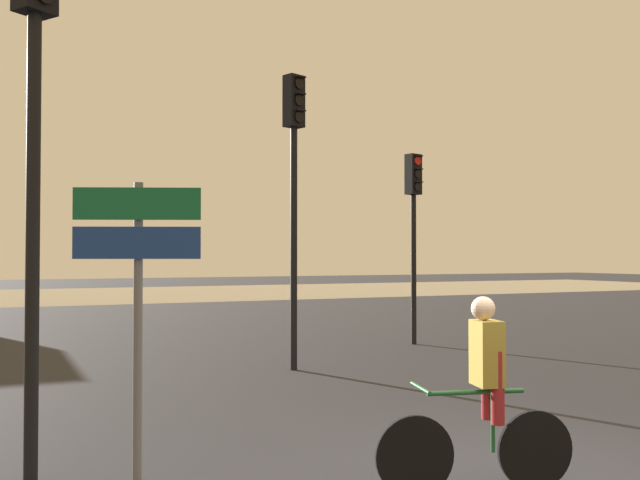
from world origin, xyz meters
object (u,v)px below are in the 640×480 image
object	(u,v)px
direction_sign_post	(137,274)
traffic_light_near_left	(34,87)
traffic_light_far_right	(414,212)
traffic_light_center	(294,167)
cyclist	(483,393)

from	to	relation	value
direction_sign_post	traffic_light_near_left	bearing A→B (deg)	-1.54
traffic_light_far_right	direction_sign_post	size ratio (longest dim) A/B	1.63
traffic_light_center	traffic_light_near_left	world-z (taller)	traffic_light_center
traffic_light_near_left	direction_sign_post	distance (m)	1.87
direction_sign_post	cyclist	distance (m)	3.11
traffic_light_center	traffic_light_far_right	distance (m)	4.42
traffic_light_center	direction_sign_post	world-z (taller)	traffic_light_center
traffic_light_center	traffic_light_far_right	bearing A→B (deg)	-169.40
traffic_light_far_right	cyclist	xyz separation A→B (m)	(-4.85, -8.70, -2.13)
traffic_light_center	cyclist	world-z (taller)	traffic_light_center
traffic_light_center	traffic_light_near_left	xyz separation A→B (m)	(-4.42, -4.66, -0.07)
traffic_light_center	direction_sign_post	bearing A→B (deg)	35.32
direction_sign_post	traffic_light_far_right	bearing A→B (deg)	-113.11
traffic_light_center	direction_sign_post	xyz separation A→B (m)	(-3.59, -5.03, -1.70)
traffic_light_center	traffic_light_far_right	size ratio (longest dim) A/B	1.20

